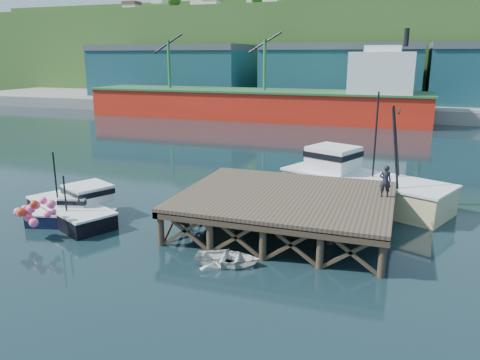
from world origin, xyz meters
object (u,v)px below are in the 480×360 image
at_px(dockworker, 385,181).
at_px(boat_navy, 73,213).
at_px(dinghy, 227,258).
at_px(boat_black, 75,207).
at_px(trawler, 361,181).

bearing_deg(dockworker, boat_navy, 4.70).
height_order(boat_navy, dinghy, boat_navy).
distance_m(boat_black, trawler, 18.90).
xyz_separation_m(boat_black, trawler, (16.45, 9.27, 0.77)).
bearing_deg(boat_navy, trawler, 17.55).
xyz_separation_m(boat_black, dinghy, (11.30, -3.03, -0.48)).
distance_m(boat_black, dockworker, 18.78).
height_order(trawler, dinghy, trawler).
height_order(boat_black, trawler, trawler).
bearing_deg(boat_black, dockworker, 39.14).
bearing_deg(dinghy, boat_black, 65.02).
distance_m(trawler, dockworker, 5.65).
distance_m(boat_navy, trawler, 18.93).
xyz_separation_m(trawler, dockworker, (1.74, -5.17, 1.47)).
distance_m(boat_navy, dinghy, 11.18).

